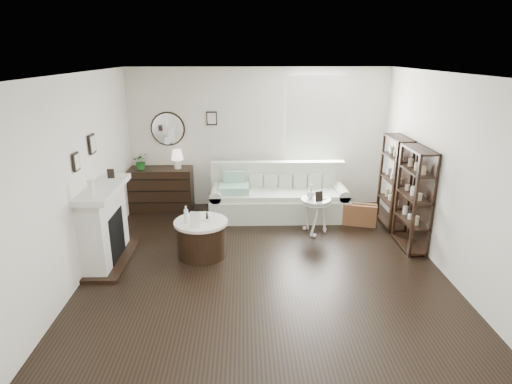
{
  "coord_description": "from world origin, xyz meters",
  "views": [
    {
      "loc": [
        -0.28,
        -5.51,
        2.96
      ],
      "look_at": [
        -0.1,
        0.8,
        0.89
      ],
      "focal_mm": 30.0,
      "sensor_mm": 36.0,
      "label": 1
    }
  ],
  "objects_px": {
    "sofa": "(278,199)",
    "pedestal_table": "(316,202)",
    "dresser": "(160,189)",
    "drum_table": "(202,238)"
  },
  "relations": [
    {
      "from": "sofa",
      "to": "pedestal_table",
      "type": "bearing_deg",
      "value": -56.27
    },
    {
      "from": "dresser",
      "to": "drum_table",
      "type": "distance_m",
      "value": 2.26
    },
    {
      "from": "pedestal_table",
      "to": "drum_table",
      "type": "bearing_deg",
      "value": -156.91
    },
    {
      "from": "drum_table",
      "to": "pedestal_table",
      "type": "distance_m",
      "value": 2.04
    },
    {
      "from": "sofa",
      "to": "dresser",
      "type": "xyz_separation_m",
      "value": [
        -2.28,
        0.39,
        0.09
      ]
    },
    {
      "from": "dresser",
      "to": "drum_table",
      "type": "height_order",
      "value": "dresser"
    },
    {
      "from": "sofa",
      "to": "dresser",
      "type": "height_order",
      "value": "sofa"
    },
    {
      "from": "pedestal_table",
      "to": "dresser",
      "type": "bearing_deg",
      "value": 156.43
    },
    {
      "from": "sofa",
      "to": "dresser",
      "type": "relative_size",
      "value": 2.03
    },
    {
      "from": "pedestal_table",
      "to": "sofa",
      "type": "bearing_deg",
      "value": 123.73
    }
  ]
}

